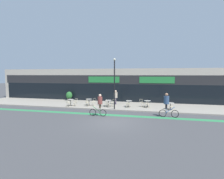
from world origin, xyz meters
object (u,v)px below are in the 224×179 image
(bistro_table_3, at_px, (129,102))
(cafe_chair_1_side, at_px, (94,101))
(bistro_table_5, at_px, (170,105))
(cafe_chair_2_side, at_px, (113,102))
(bistro_table_1, at_px, (89,101))
(planter_pot, at_px, (69,96))
(bistro_table_0, at_px, (71,101))
(pedestrian_near_end, at_px, (116,96))
(cafe_chair_0_side, at_px, (76,102))
(cafe_chair_1_near, at_px, (87,102))
(lamp_post, at_px, (114,80))
(cyclist_0, at_px, (167,103))
(cyclist_1, at_px, (100,103))
(cafe_chair_2_near, at_px, (107,103))
(cafe_chair_5_near, at_px, (171,106))
(bistro_table_2, at_px, (108,102))
(bistro_table_4, at_px, (147,102))
(cafe_chair_4_side, at_px, (142,102))
(cafe_chair_0_near, at_px, (68,102))
(cafe_chair_4_near, at_px, (147,103))
(cafe_chair_3_near, at_px, (128,103))

(bistro_table_3, xyz_separation_m, cafe_chair_1_side, (-4.19, -0.15, 0.01))
(bistro_table_5, xyz_separation_m, cafe_chair_2_side, (-6.27, 0.29, 0.00))
(bistro_table_1, bearing_deg, planter_pot, 143.20)
(bistro_table_0, relative_size, bistro_table_5, 0.99)
(pedestrian_near_end, bearing_deg, cafe_chair_0_side, -168.09)
(bistro_table_0, height_order, cafe_chair_1_near, cafe_chair_1_near)
(bistro_table_3, height_order, cafe_chair_1_near, cafe_chair_1_near)
(cafe_chair_2_side, distance_m, lamp_post, 2.99)
(planter_pot, xyz_separation_m, cyclist_0, (12.90, -6.58, 0.51))
(bistro_table_3, bearing_deg, cyclist_1, -114.48)
(bistro_table_1, relative_size, pedestrian_near_end, 0.43)
(bistro_table_3, bearing_deg, cafe_chair_2_near, -160.61)
(cafe_chair_5_near, height_order, planter_pot, planter_pot)
(bistro_table_2, relative_size, cafe_chair_2_near, 0.86)
(cafe_chair_5_near, height_order, cyclist_1, cyclist_1)
(cafe_chair_1_side, bearing_deg, cafe_chair_0_side, 21.31)
(bistro_table_5, height_order, cafe_chair_2_near, cafe_chair_2_near)
(cafe_chair_1_side, relative_size, cafe_chair_2_side, 1.00)
(bistro_table_4, relative_size, cafe_chair_4_side, 0.84)
(cafe_chair_0_near, distance_m, cafe_chair_4_side, 8.50)
(bistro_table_3, distance_m, bistro_table_4, 2.11)
(cafe_chair_1_near, bearing_deg, bistro_table_3, -86.86)
(cafe_chair_0_near, distance_m, cafe_chair_1_side, 2.98)
(cafe_chair_0_near, relative_size, cafe_chair_4_side, 1.00)
(bistro_table_4, height_order, cyclist_1, cyclist_1)
(cafe_chair_1_near, distance_m, cafe_chair_4_side, 6.36)
(cafe_chair_2_near, bearing_deg, cafe_chair_4_near, -78.26)
(bistro_table_2, bearing_deg, cafe_chair_0_side, -170.10)
(cafe_chair_0_side, relative_size, cafe_chair_3_near, 1.00)
(bistro_table_0, relative_size, bistro_table_2, 0.99)
(bistro_table_4, xyz_separation_m, bistro_table_5, (2.42, -0.87, -0.01))
(cafe_chair_5_near, bearing_deg, cyclist_0, 167.63)
(cafe_chair_4_near, xyz_separation_m, planter_pot, (-11.07, 3.24, 0.15))
(cafe_chair_1_near, bearing_deg, cafe_chair_0_near, 103.77)
(cafe_chair_2_near, bearing_deg, cyclist_0, -109.29)
(cafe_chair_2_side, distance_m, cyclist_0, 6.64)
(cafe_chair_3_near, distance_m, cafe_chair_5_near, 4.54)
(bistro_table_3, height_order, planter_pot, planter_pot)
(cafe_chair_1_near, distance_m, cafe_chair_1_side, 0.88)
(cafe_chair_3_near, bearing_deg, cyclist_1, 160.73)
(pedestrian_near_end, bearing_deg, bistro_table_1, -168.50)
(bistro_table_0, height_order, cafe_chair_4_near, cafe_chair_4_near)
(bistro_table_4, bearing_deg, cafe_chair_2_side, -171.48)
(cafe_chair_1_side, height_order, cyclist_1, cyclist_1)
(cafe_chair_1_near, relative_size, cafe_chair_2_near, 1.00)
(cafe_chair_5_near, height_order, lamp_post, lamp_post)
(cafe_chair_0_side, distance_m, cafe_chair_3_near, 6.21)
(bistro_table_4, height_order, cafe_chair_0_near, cafe_chair_0_near)
(cafe_chair_0_near, height_order, cafe_chair_2_side, same)
(bistro_table_0, distance_m, cafe_chair_1_near, 2.04)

